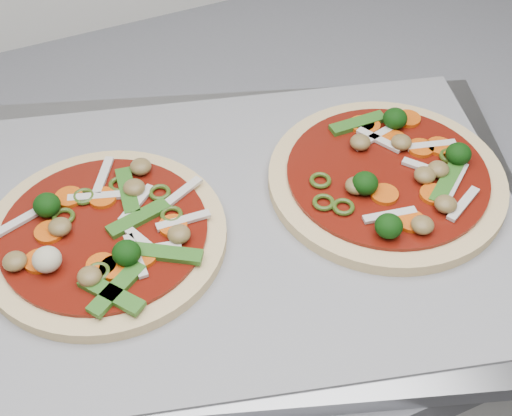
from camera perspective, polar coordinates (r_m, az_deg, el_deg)
name	(u,v)px	position (r m, az deg, el deg)	size (l,w,h in m)	color
baking_tray	(251,225)	(0.65, -0.38, -1.38)	(0.51, 0.38, 0.02)	gray
parchment	(251,218)	(0.64, -0.38, -0.83)	(0.49, 0.35, 0.00)	gray
pizza_left	(104,235)	(0.63, -12.03, -2.11)	(0.22, 0.22, 0.04)	#F0C990
pizza_right	(389,177)	(0.67, 10.59, 2.45)	(0.31, 0.31, 0.04)	#F0C990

